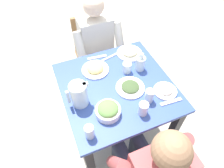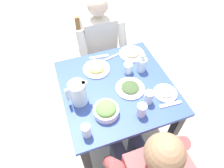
{
  "view_description": "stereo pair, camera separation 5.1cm",
  "coord_description": "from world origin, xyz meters",
  "px_view_note": "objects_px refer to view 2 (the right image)",
  "views": [
    {
      "loc": [
        0.41,
        0.89,
        1.93
      ],
      "look_at": [
        0.04,
        -0.01,
        0.78
      ],
      "focal_mm": 31.6,
      "sensor_mm": 36.0,
      "label": 1
    },
    {
      "loc": [
        0.36,
        0.91,
        1.93
      ],
      "look_at": [
        0.04,
        -0.01,
        0.78
      ],
      "focal_mm": 31.6,
      "sensor_mm": 36.0,
      "label": 2
    }
  ],
  "objects_px": {
    "water_glass_far_left": "(141,110)",
    "water_glass_by_pitcher": "(149,97)",
    "diner_far": "(144,166)",
    "water_glass_far_right": "(86,131)",
    "water_pitcher": "(78,93)",
    "oil_carafe": "(141,65)",
    "salad_bowl": "(106,110)",
    "plate_yoghurt": "(165,92)",
    "chair_near": "(97,49)",
    "plate_fries": "(96,68)",
    "plate_beans": "(132,53)",
    "dining_table": "(116,96)",
    "diner_near": "(102,50)",
    "plate_dolmas": "(130,88)",
    "water_glass_center": "(128,68)"
  },
  "relations": [
    {
      "from": "diner_far",
      "to": "plate_fries",
      "type": "height_order",
      "value": "diner_far"
    },
    {
      "from": "diner_far",
      "to": "plate_dolmas",
      "type": "bearing_deg",
      "value": -102.39
    },
    {
      "from": "plate_fries",
      "to": "water_glass_by_pitcher",
      "type": "height_order",
      "value": "water_glass_by_pitcher"
    },
    {
      "from": "water_pitcher",
      "to": "plate_fries",
      "type": "xyz_separation_m",
      "value": [
        -0.21,
        -0.27,
        -0.08
      ]
    },
    {
      "from": "plate_beans",
      "to": "diner_far",
      "type": "bearing_deg",
      "value": 72.24
    },
    {
      "from": "dining_table",
      "to": "plate_beans",
      "type": "height_order",
      "value": "plate_beans"
    },
    {
      "from": "plate_fries",
      "to": "water_glass_far_left",
      "type": "xyz_separation_m",
      "value": [
        -0.16,
        0.52,
        0.03
      ]
    },
    {
      "from": "dining_table",
      "to": "plate_fries",
      "type": "bearing_deg",
      "value": -65.54
    },
    {
      "from": "salad_bowl",
      "to": "plate_yoghurt",
      "type": "height_order",
      "value": "salad_bowl"
    },
    {
      "from": "plate_beans",
      "to": "oil_carafe",
      "type": "relative_size",
      "value": 1.36
    },
    {
      "from": "water_glass_center",
      "to": "plate_fries",
      "type": "bearing_deg",
      "value": -24.89
    },
    {
      "from": "diner_near",
      "to": "water_glass_by_pitcher",
      "type": "bearing_deg",
      "value": 96.5
    },
    {
      "from": "diner_far",
      "to": "water_glass_far_right",
      "type": "height_order",
      "value": "diner_far"
    },
    {
      "from": "water_glass_by_pitcher",
      "to": "diner_far",
      "type": "bearing_deg",
      "value": 62.96
    },
    {
      "from": "dining_table",
      "to": "salad_bowl",
      "type": "height_order",
      "value": "salad_bowl"
    },
    {
      "from": "diner_far",
      "to": "salad_bowl",
      "type": "xyz_separation_m",
      "value": [
        0.13,
        -0.38,
        0.17
      ]
    },
    {
      "from": "oil_carafe",
      "to": "plate_beans",
      "type": "bearing_deg",
      "value": -91.16
    },
    {
      "from": "plate_fries",
      "to": "oil_carafe",
      "type": "bearing_deg",
      "value": 160.25
    },
    {
      "from": "plate_yoghurt",
      "to": "diner_far",
      "type": "bearing_deg",
      "value": 48.67
    },
    {
      "from": "chair_near",
      "to": "plate_yoghurt",
      "type": "distance_m",
      "value": 1.06
    },
    {
      "from": "diner_near",
      "to": "water_glass_center",
      "type": "height_order",
      "value": "diner_near"
    },
    {
      "from": "dining_table",
      "to": "water_pitcher",
      "type": "xyz_separation_m",
      "value": [
        0.31,
        0.05,
        0.23
      ]
    },
    {
      "from": "water_glass_far_left",
      "to": "water_glass_by_pitcher",
      "type": "xyz_separation_m",
      "value": [
        -0.09,
        -0.08,
        0.0
      ]
    },
    {
      "from": "chair_near",
      "to": "water_glass_far_left",
      "type": "distance_m",
      "value": 1.14
    },
    {
      "from": "plate_yoghurt",
      "to": "water_glass_far_right",
      "type": "xyz_separation_m",
      "value": [
        0.64,
        0.12,
        0.04
      ]
    },
    {
      "from": "dining_table",
      "to": "water_pitcher",
      "type": "distance_m",
      "value": 0.39
    },
    {
      "from": "salad_bowl",
      "to": "oil_carafe",
      "type": "bearing_deg",
      "value": -143.12
    },
    {
      "from": "water_glass_far_left",
      "to": "chair_near",
      "type": "bearing_deg",
      "value": -90.04
    },
    {
      "from": "dining_table",
      "to": "oil_carafe",
      "type": "distance_m",
      "value": 0.33
    },
    {
      "from": "plate_yoghurt",
      "to": "water_glass_by_pitcher",
      "type": "relative_size",
      "value": 1.68
    },
    {
      "from": "plate_dolmas",
      "to": "water_glass_far_right",
      "type": "distance_m",
      "value": 0.48
    },
    {
      "from": "chair_near",
      "to": "water_glass_far_left",
      "type": "height_order",
      "value": "chair_near"
    },
    {
      "from": "diner_near",
      "to": "water_glass_far_left",
      "type": "bearing_deg",
      "value": 89.95
    },
    {
      "from": "water_glass_far_left",
      "to": "water_glass_by_pitcher",
      "type": "distance_m",
      "value": 0.12
    },
    {
      "from": "diner_far",
      "to": "plate_beans",
      "type": "distance_m",
      "value": 0.94
    },
    {
      "from": "plate_fries",
      "to": "oil_carafe",
      "type": "height_order",
      "value": "oil_carafe"
    },
    {
      "from": "diner_near",
      "to": "water_glass_far_right",
      "type": "xyz_separation_m",
      "value": [
        0.39,
        0.91,
        0.18
      ]
    },
    {
      "from": "oil_carafe",
      "to": "plate_dolmas",
      "type": "bearing_deg",
      "value": 44.21
    },
    {
      "from": "diner_near",
      "to": "plate_beans",
      "type": "bearing_deg",
      "value": 122.38
    },
    {
      "from": "dining_table",
      "to": "chair_near",
      "type": "height_order",
      "value": "chair_near"
    },
    {
      "from": "diner_far",
      "to": "water_glass_center",
      "type": "height_order",
      "value": "diner_far"
    },
    {
      "from": "dining_table",
      "to": "oil_carafe",
      "type": "xyz_separation_m",
      "value": [
        -0.25,
        -0.09,
        0.19
      ]
    },
    {
      "from": "dining_table",
      "to": "diner_far",
      "type": "distance_m",
      "value": 0.59
    },
    {
      "from": "diner_far",
      "to": "plate_yoghurt",
      "type": "xyz_separation_m",
      "value": [
        -0.35,
        -0.39,
        0.14
      ]
    },
    {
      "from": "plate_yoghurt",
      "to": "water_glass_by_pitcher",
      "type": "height_order",
      "value": "water_glass_by_pitcher"
    },
    {
      "from": "plate_dolmas",
      "to": "diner_far",
      "type": "bearing_deg",
      "value": 77.61
    },
    {
      "from": "plate_fries",
      "to": "dining_table",
      "type": "bearing_deg",
      "value": 114.46
    },
    {
      "from": "water_pitcher",
      "to": "water_glass_center",
      "type": "distance_m",
      "value": 0.47
    },
    {
      "from": "salad_bowl",
      "to": "water_glass_far_left",
      "type": "distance_m",
      "value": 0.24
    },
    {
      "from": "water_pitcher",
      "to": "oil_carafe",
      "type": "relative_size",
      "value": 1.16
    }
  ]
}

